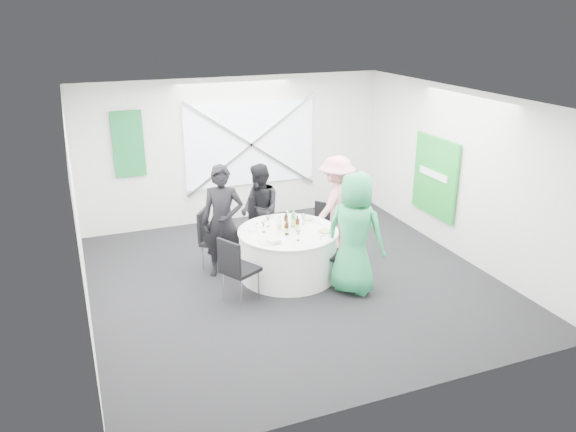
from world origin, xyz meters
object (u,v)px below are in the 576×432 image
object	(u,v)px
chair_back	(263,220)
person_woman_green	(355,234)
person_man_back_left	(223,222)
chair_back_right	(321,224)
person_woman_pink	(336,205)
person_man_back	(260,209)
banquet_table	(288,253)
clear_water_bottle	(279,225)
chair_front_right	(352,251)
chair_front_left	(236,265)
chair_back_left	(211,235)
green_water_bottle	(293,220)

from	to	relation	value
chair_back	person_woman_green	bearing A→B (deg)	-70.70
chair_back	person_man_back_left	size ratio (longest dim) A/B	0.54
person_man_back_left	person_woman_green	size ratio (longest dim) A/B	0.97
chair_back_right	person_woman_pink	xyz separation A→B (m)	(0.24, -0.06, 0.34)
person_man_back	banquet_table	bearing A→B (deg)	0.00
person_man_back_left	clear_water_bottle	xyz separation A→B (m)	(0.78, -0.40, -0.03)
chair_front_right	chair_front_left	bearing A→B (deg)	-53.05
banquet_table	chair_front_left	world-z (taller)	chair_front_left
chair_front_left	person_man_back	world-z (taller)	person_man_back
person_man_back	person_woman_pink	xyz separation A→B (m)	(1.21, -0.46, 0.07)
clear_water_bottle	person_man_back	bearing A→B (deg)	87.26
chair_front_left	clear_water_bottle	distance (m)	1.06
chair_front_right	person_woman_green	bearing A→B (deg)	21.29
chair_back_left	chair_back	bearing A→B (deg)	-37.10
person_man_back_left	person_man_back	world-z (taller)	person_man_back_left
person_man_back_left	person_woman_pink	bearing A→B (deg)	28.84
banquet_table	person_woman_green	size ratio (longest dim) A/B	0.85
chair_back_right	chair_front_right	world-z (taller)	chair_front_right
chair_front_left	person_woman_green	distance (m)	1.78
person_woman_green	clear_water_bottle	xyz separation A→B (m)	(-0.86, 0.83, -0.05)
chair_back_right	person_man_back	bearing A→B (deg)	-149.44
person_man_back	person_woman_pink	world-z (taller)	person_woman_pink
clear_water_bottle	person_woman_green	bearing A→B (deg)	-44.05
banquet_table	chair_back_left	world-z (taller)	chair_back_left
person_man_back	person_woman_green	bearing A→B (deg)	18.02
chair_back_left	chair_front_right	world-z (taller)	chair_back_left
chair_front_right	clear_water_bottle	size ratio (longest dim) A/B	3.43
person_man_back	green_water_bottle	distance (m)	0.99
banquet_table	green_water_bottle	distance (m)	0.52
person_man_back	person_man_back_left	bearing A→B (deg)	-56.54
banquet_table	person_woman_pink	xyz separation A→B (m)	(1.12, 0.60, 0.47)
person_man_back	clear_water_bottle	world-z (taller)	person_man_back
chair_back_left	chair_back_right	world-z (taller)	chair_back_left
green_water_bottle	chair_back_left	bearing A→B (deg)	154.29
chair_back_left	green_water_bottle	size ratio (longest dim) A/B	3.35
chair_front_left	chair_back_right	bearing A→B (deg)	-85.86
person_man_back_left	clear_water_bottle	bearing A→B (deg)	-3.84
person_man_back_left	clear_water_bottle	distance (m)	0.88
chair_front_left	person_woman_green	xyz separation A→B (m)	(1.72, -0.28, 0.34)
chair_back_left	clear_water_bottle	size ratio (longest dim) A/B	3.63
chair_back_left	chair_back_right	distance (m)	1.93
banquet_table	chair_front_left	size ratio (longest dim) A/B	1.57
clear_water_bottle	chair_front_left	bearing A→B (deg)	-147.55
chair_back_left	person_man_back	xyz separation A→B (m)	(0.96, 0.39, 0.19)
chair_back_left	person_woman_pink	size ratio (longest dim) A/B	0.59
person_man_back	clear_water_bottle	xyz separation A→B (m)	(-0.05, -1.06, 0.09)
person_woman_pink	chair_back_right	bearing A→B (deg)	-42.38
banquet_table	person_man_back	distance (m)	1.14
chair_back_left	person_man_back_left	size ratio (longest dim) A/B	0.56
chair_back_left	chair_front_right	bearing A→B (deg)	-93.62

